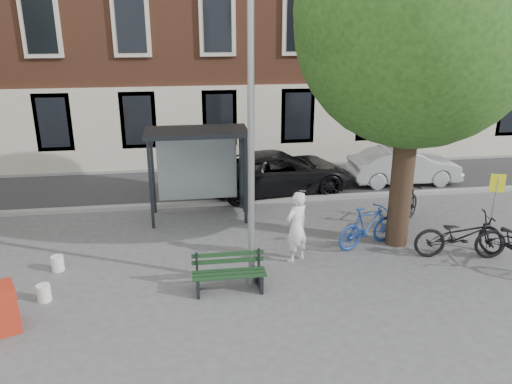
{
  "coord_description": "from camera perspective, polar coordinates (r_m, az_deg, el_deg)",
  "views": [
    {
      "loc": [
        -1.29,
        -9.71,
        5.51
      ],
      "look_at": [
        0.39,
        2.03,
        1.4
      ],
      "focal_mm": 35.0,
      "sensor_mm": 36.0,
      "label": 1
    }
  ],
  "objects": [
    {
      "name": "bucket_a",
      "position": [
        11.36,
        -23.07,
        -10.56
      ],
      "size": [
        0.29,
        0.29,
        0.36
      ],
      "primitive_type": "cylinder",
      "rotation": [
        0.0,
        0.0,
        0.04
      ],
      "color": "silver",
      "rests_on": "ground"
    },
    {
      "name": "car_dark",
      "position": [
        16.74,
        2.72,
        2.32
      ],
      "size": [
        5.15,
        2.89,
        1.36
      ],
      "primitive_type": "imported",
      "rotation": [
        0.0,
        0.0,
        1.71
      ],
      "color": "black",
      "rests_on": "ground"
    },
    {
      "name": "bucket_c",
      "position": [
        12.51,
        -21.72,
        -7.58
      ],
      "size": [
        0.33,
        0.33,
        0.36
      ],
      "primitive_type": "cylinder",
      "rotation": [
        0.0,
        0.0,
        0.19
      ],
      "color": "silver",
      "rests_on": "ground"
    },
    {
      "name": "bike_a",
      "position": [
        13.05,
        22.33,
        -4.64
      ],
      "size": [
        2.29,
        1.14,
        1.15
      ],
      "primitive_type": "imported",
      "rotation": [
        0.0,
        0.0,
        1.39
      ],
      "color": "black",
      "rests_on": "ground"
    },
    {
      "name": "bike_d",
      "position": [
        14.67,
        16.82,
        -1.5
      ],
      "size": [
        1.63,
        1.69,
        1.1
      ],
      "primitive_type": "imported",
      "rotation": [
        0.0,
        0.0,
        2.39
      ],
      "color": "black",
      "rests_on": "ground"
    },
    {
      "name": "painter",
      "position": [
        11.85,
        4.65,
        -3.99
      ],
      "size": [
        0.76,
        0.69,
        1.75
      ],
      "primitive_type": "imported",
      "rotation": [
        0.0,
        0.0,
        3.71
      ],
      "color": "white",
      "rests_on": "ground"
    },
    {
      "name": "notice_sign",
      "position": [
        13.44,
        25.68,
        -0.33
      ],
      "size": [
        0.33,
        0.15,
        2.0
      ],
      "rotation": [
        0.0,
        0.0,
        -0.37
      ],
      "color": "#9EA0A3",
      "rests_on": "ground"
    },
    {
      "name": "bus_shelter",
      "position": [
        14.29,
        -5.18,
        4.48
      ],
      "size": [
        2.85,
        1.45,
        2.62
      ],
      "color": "#1E2328",
      "rests_on": "ground"
    },
    {
      "name": "tree_right",
      "position": [
        12.3,
        18.39,
        18.69
      ],
      "size": [
        5.76,
        5.6,
        8.2
      ],
      "color": "black",
      "rests_on": "ground"
    },
    {
      "name": "curb_far",
      "position": [
        19.53,
        -4.06,
        2.87
      ],
      "size": [
        40.0,
        0.25,
        0.12
      ],
      "primitive_type": "cube",
      "color": "gray",
      "rests_on": "ground"
    },
    {
      "name": "ground",
      "position": [
        11.24,
        -0.52,
        -10.25
      ],
      "size": [
        90.0,
        90.0,
        0.0
      ],
      "primitive_type": "plane",
      "color": "#4C4C4F",
      "rests_on": "ground"
    },
    {
      "name": "lamppost",
      "position": [
        10.17,
        -0.56,
        3.55
      ],
      "size": [
        0.28,
        0.35,
        6.11
      ],
      "color": "#9EA0A3",
      "rests_on": "ground"
    },
    {
      "name": "bike_b",
      "position": [
        12.98,
        12.62,
        -3.87
      ],
      "size": [
        1.88,
        1.13,
        1.09
      ],
      "primitive_type": "imported",
      "rotation": [
        0.0,
        0.0,
        1.94
      ],
      "color": "navy",
      "rests_on": "ground"
    },
    {
      "name": "road",
      "position": [
        17.64,
        -3.56,
        0.9
      ],
      "size": [
        40.0,
        4.0,
        0.01
      ],
      "primitive_type": "cube",
      "color": "#28282B",
      "rests_on": "ground"
    },
    {
      "name": "curb_near",
      "position": [
        15.74,
        -2.95,
        -1.17
      ],
      "size": [
        40.0,
        0.25,
        0.12
      ],
      "primitive_type": "cube",
      "color": "gray",
      "rests_on": "ground"
    },
    {
      "name": "car_silver",
      "position": [
        18.33,
        16.56,
        2.88
      ],
      "size": [
        3.87,
        1.4,
        1.27
      ],
      "primitive_type": "imported",
      "rotation": [
        0.0,
        0.0,
        1.56
      ],
      "color": "#ADB0B5",
      "rests_on": "ground"
    },
    {
      "name": "bench",
      "position": [
        10.78,
        -3.11,
        -9.42
      ],
      "size": [
        1.56,
        0.52,
        0.8
      ],
      "rotation": [
        0.0,
        0.0,
        0.0
      ],
      "color": "#1E2328",
      "rests_on": "ground"
    }
  ]
}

